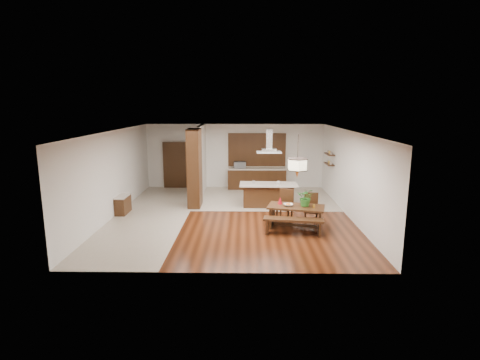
{
  "coord_description": "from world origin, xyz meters",
  "views": [
    {
      "loc": [
        0.48,
        -12.41,
        3.76
      ],
      "look_at": [
        0.3,
        0.0,
        1.25
      ],
      "focal_mm": 28.0,
      "sensor_mm": 36.0,
      "label": 1
    }
  ],
  "objects_px": {
    "dining_bench": "(293,227)",
    "fruit_bowl": "(288,205)",
    "pendant_lantern": "(298,156)",
    "island_cup": "(278,183)",
    "microwave": "(240,165)",
    "dining_table": "(296,212)",
    "range_hood": "(269,141)",
    "hallway_console": "(123,205)",
    "foliage_plant": "(306,197)",
    "dining_chair_left": "(285,206)",
    "kitchen_island": "(268,195)",
    "dining_chair_right": "(311,209)"
  },
  "relations": [
    {
      "from": "fruit_bowl",
      "to": "dining_chair_left",
      "type": "bearing_deg",
      "value": 93.89
    },
    {
      "from": "range_hood",
      "to": "microwave",
      "type": "height_order",
      "value": "range_hood"
    },
    {
      "from": "range_hood",
      "to": "island_cup",
      "type": "bearing_deg",
      "value": -15.31
    },
    {
      "from": "dining_table",
      "to": "fruit_bowl",
      "type": "height_order",
      "value": "fruit_bowl"
    },
    {
      "from": "dining_table",
      "to": "dining_bench",
      "type": "xyz_separation_m",
      "value": [
        -0.15,
        -0.6,
        -0.27
      ]
    },
    {
      "from": "dining_bench",
      "to": "island_cup",
      "type": "distance_m",
      "value": 3.1
    },
    {
      "from": "foliage_plant",
      "to": "range_hood",
      "type": "relative_size",
      "value": 0.63
    },
    {
      "from": "dining_chair_left",
      "to": "fruit_bowl",
      "type": "height_order",
      "value": "dining_chair_left"
    },
    {
      "from": "range_hood",
      "to": "dining_bench",
      "type": "bearing_deg",
      "value": -79.98
    },
    {
      "from": "dining_table",
      "to": "kitchen_island",
      "type": "xyz_separation_m",
      "value": [
        -0.7,
        2.52,
        -0.07
      ]
    },
    {
      "from": "foliage_plant",
      "to": "range_hood",
      "type": "xyz_separation_m",
      "value": [
        -0.99,
        2.55,
        1.48
      ]
    },
    {
      "from": "hallway_console",
      "to": "range_hood",
      "type": "height_order",
      "value": "range_hood"
    },
    {
      "from": "pendant_lantern",
      "to": "island_cup",
      "type": "xyz_separation_m",
      "value": [
        -0.34,
        2.42,
        -1.31
      ]
    },
    {
      "from": "kitchen_island",
      "to": "island_cup",
      "type": "relative_size",
      "value": 15.83
    },
    {
      "from": "foliage_plant",
      "to": "microwave",
      "type": "distance_m",
      "value": 5.92
    },
    {
      "from": "dining_chair_right",
      "to": "foliage_plant",
      "type": "distance_m",
      "value": 0.7
    },
    {
      "from": "dining_table",
      "to": "kitchen_island",
      "type": "relative_size",
      "value": 0.86
    },
    {
      "from": "dining_chair_left",
      "to": "pendant_lantern",
      "type": "relative_size",
      "value": 0.81
    },
    {
      "from": "pendant_lantern",
      "to": "dining_table",
      "type": "bearing_deg",
      "value": 90.0
    },
    {
      "from": "kitchen_island",
      "to": "island_cup",
      "type": "height_order",
      "value": "island_cup"
    },
    {
      "from": "foliage_plant",
      "to": "dining_bench",
      "type": "bearing_deg",
      "value": -127.51
    },
    {
      "from": "fruit_bowl",
      "to": "dining_table",
      "type": "bearing_deg",
      "value": 2.53
    },
    {
      "from": "microwave",
      "to": "island_cup",
      "type": "bearing_deg",
      "value": -71.83
    },
    {
      "from": "dining_table",
      "to": "foliage_plant",
      "type": "height_order",
      "value": "foliage_plant"
    },
    {
      "from": "pendant_lantern",
      "to": "island_cup",
      "type": "height_order",
      "value": "pendant_lantern"
    },
    {
      "from": "pendant_lantern",
      "to": "microwave",
      "type": "bearing_deg",
      "value": 108.25
    },
    {
      "from": "dining_chair_right",
      "to": "microwave",
      "type": "xyz_separation_m",
      "value": [
        -2.35,
        5.1,
        0.6
      ]
    },
    {
      "from": "hallway_console",
      "to": "dining_chair_right",
      "type": "relative_size",
      "value": 0.89
    },
    {
      "from": "hallway_console",
      "to": "fruit_bowl",
      "type": "distance_m",
      "value": 5.82
    },
    {
      "from": "dining_bench",
      "to": "foliage_plant",
      "type": "height_order",
      "value": "foliage_plant"
    },
    {
      "from": "dining_table",
      "to": "dining_chair_right",
      "type": "bearing_deg",
      "value": 36.79
    },
    {
      "from": "dining_bench",
      "to": "kitchen_island",
      "type": "relative_size",
      "value": 0.81
    },
    {
      "from": "hallway_console",
      "to": "dining_chair_left",
      "type": "height_order",
      "value": "dining_chair_left"
    },
    {
      "from": "fruit_bowl",
      "to": "island_cup",
      "type": "relative_size",
      "value": 2.1
    },
    {
      "from": "range_hood",
      "to": "island_cup",
      "type": "xyz_separation_m",
      "value": [
        0.36,
        -0.1,
        -1.53
      ]
    },
    {
      "from": "dining_chair_left",
      "to": "foliage_plant",
      "type": "xyz_separation_m",
      "value": [
        0.57,
        -0.63,
        0.46
      ]
    },
    {
      "from": "hallway_console",
      "to": "dining_bench",
      "type": "bearing_deg",
      "value": -20.27
    },
    {
      "from": "foliage_plant",
      "to": "range_hood",
      "type": "bearing_deg",
      "value": 111.14
    },
    {
      "from": "range_hood",
      "to": "hallway_console",
      "type": "bearing_deg",
      "value": -168.91
    },
    {
      "from": "island_cup",
      "to": "hallway_console",
      "type": "bearing_deg",
      "value": -170.62
    },
    {
      "from": "fruit_bowl",
      "to": "island_cup",
      "type": "distance_m",
      "value": 2.44
    },
    {
      "from": "dining_bench",
      "to": "fruit_bowl",
      "type": "height_order",
      "value": "fruit_bowl"
    },
    {
      "from": "foliage_plant",
      "to": "island_cup",
      "type": "xyz_separation_m",
      "value": [
        -0.62,
        2.45,
        -0.06
      ]
    },
    {
      "from": "dining_table",
      "to": "island_cup",
      "type": "xyz_separation_m",
      "value": [
        -0.34,
        2.42,
        0.41
      ]
    },
    {
      "from": "dining_table",
      "to": "pendant_lantern",
      "type": "relative_size",
      "value": 1.41
    },
    {
      "from": "dining_bench",
      "to": "microwave",
      "type": "height_order",
      "value": "microwave"
    },
    {
      "from": "dining_table",
      "to": "dining_bench",
      "type": "distance_m",
      "value": 0.67
    },
    {
      "from": "hallway_console",
      "to": "kitchen_island",
      "type": "xyz_separation_m",
      "value": [
        5.15,
        1.01,
        0.14
      ]
    },
    {
      "from": "dining_chair_right",
      "to": "island_cup",
      "type": "bearing_deg",
      "value": 121.18
    },
    {
      "from": "dining_bench",
      "to": "island_cup",
      "type": "height_order",
      "value": "island_cup"
    }
  ]
}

